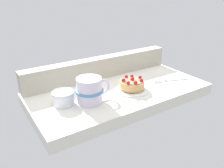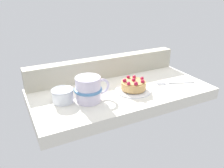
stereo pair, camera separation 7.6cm
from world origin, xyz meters
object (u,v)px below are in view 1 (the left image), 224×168
raspberry_tart (132,84)px  sugar_bowl (64,98)px  coffee_mug (90,90)px  dessert_plate (132,89)px  dessert_fork (170,80)px

raspberry_tart → sugar_bowl: 25.62cm
coffee_mug → sugar_bowl: size_ratio=1.69×
raspberry_tart → coffee_mug: size_ratio=0.72×
dessert_plate → sugar_bowl: bearing=173.2°
dessert_plate → coffee_mug: bearing=179.8°
dessert_plate → sugar_bowl: size_ratio=1.79×
raspberry_tart → coffee_mug: coffee_mug is taller
coffee_mug → sugar_bowl: 8.76cm
dessert_plate → coffee_mug: size_ratio=1.06×
sugar_bowl → dessert_fork: bearing=-6.2°
dessert_plate → dessert_fork: 18.53cm
dessert_plate → coffee_mug: coffee_mug is taller
dessert_plate → coffee_mug: (-17.41, 0.07, 3.84)cm
coffee_mug → sugar_bowl: (-8.04, 2.96, -1.84)cm
coffee_mug → sugar_bowl: bearing=159.8°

